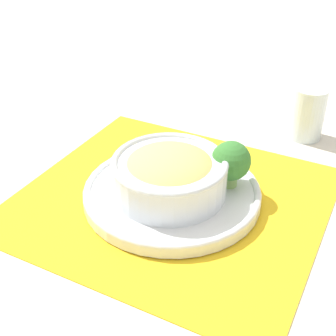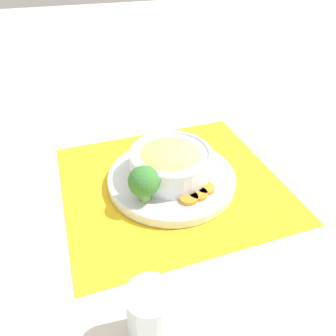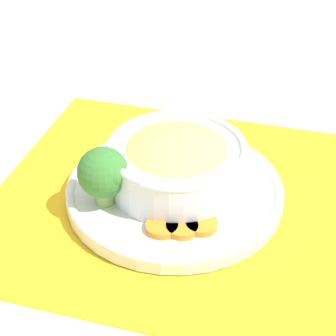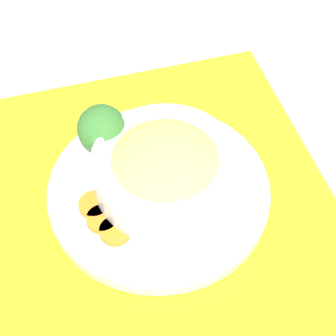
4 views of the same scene
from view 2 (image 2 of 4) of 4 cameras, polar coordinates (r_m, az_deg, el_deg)
ground_plane at (r=0.71m, az=0.61°, el=-2.63°), size 4.00×4.00×0.00m
placemat at (r=0.71m, az=0.62°, el=-2.51°), size 0.47×0.44×0.00m
plate at (r=0.70m, az=0.62°, el=-1.67°), size 0.27×0.27×0.02m
bowl at (r=0.68m, az=0.28°, el=1.29°), size 0.17×0.17×0.07m
broccoli_floret at (r=0.62m, az=-4.15°, el=-2.42°), size 0.06×0.06×0.07m
carrot_slice_near at (r=0.64m, az=3.62°, el=-5.24°), size 0.04×0.04×0.01m
carrot_slice_middle at (r=0.65m, az=5.29°, el=-4.52°), size 0.04×0.04×0.01m
carrot_slice_far at (r=0.66m, az=6.50°, el=-3.53°), size 0.04×0.04×0.01m
water_glass at (r=0.47m, az=-2.98°, el=-24.63°), size 0.06×0.06×0.10m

